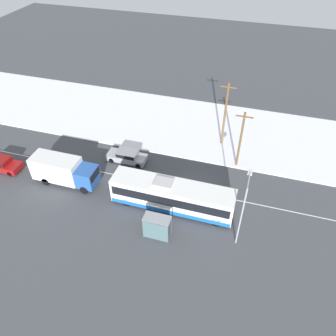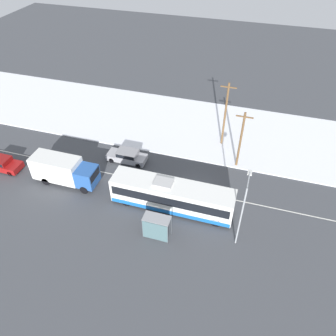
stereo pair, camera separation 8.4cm
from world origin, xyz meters
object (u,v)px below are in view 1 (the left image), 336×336
object	(u,v)px
box_truck	(63,170)
utility_pole_snowlot	(225,114)
utility_pole_roadside	(241,139)
parked_car_near_truck	(0,163)
city_bus	(172,196)
bus_shelter	(156,226)
pedestrian_at_stop	(160,220)
sedan_car	(127,156)
streetlamp	(243,205)

from	to	relation	value
box_truck	utility_pole_snowlot	world-z (taller)	utility_pole_snowlot
box_truck	utility_pole_roadside	xyz separation A→B (m)	(17.28, 8.09, 2.00)
parked_car_near_truck	utility_pole_snowlot	bearing A→B (deg)	27.46
city_bus	parked_car_near_truck	bearing A→B (deg)	179.94
parked_car_near_truck	bus_shelter	bearing A→B (deg)	-11.70
city_bus	bus_shelter	xyz separation A→B (m)	(-0.28, -4.09, 0.12)
city_bus	pedestrian_at_stop	distance (m)	2.98
bus_shelter	pedestrian_at_stop	bearing A→B (deg)	91.16
sedan_car	pedestrian_at_stop	distance (m)	10.72
city_bus	utility_pole_snowlot	world-z (taller)	utility_pole_snowlot
utility_pole_roadside	parked_car_near_truck	bearing A→B (deg)	-161.97
sedan_car	utility_pole_snowlot	bearing A→B (deg)	-146.43
utility_pole_snowlot	utility_pole_roadside	bearing A→B (deg)	-57.48
sedan_car	streetlamp	world-z (taller)	streetlamp
box_truck	pedestrian_at_stop	bearing A→B (deg)	-14.93
utility_pole_snowlot	bus_shelter	bearing A→B (deg)	-101.15
bus_shelter	utility_pole_snowlot	size ratio (longest dim) A/B	0.30
pedestrian_at_stop	utility_pole_snowlot	bearing A→B (deg)	77.91
streetlamp	utility_pole_roadside	bearing A→B (deg)	98.03
pedestrian_at_stop	streetlamp	bearing A→B (deg)	7.36
box_truck	utility_pole_roadside	world-z (taller)	utility_pole_roadside
sedan_car	utility_pole_roadside	world-z (taller)	utility_pole_roadside
sedan_car	parked_car_near_truck	size ratio (longest dim) A/B	0.98
pedestrian_at_stop	utility_pole_roadside	world-z (taller)	utility_pole_roadside
utility_pole_snowlot	pedestrian_at_stop	bearing A→B (deg)	-102.09
utility_pole_snowlot	box_truck	bearing A→B (deg)	-141.68
sedan_car	pedestrian_at_stop	bearing A→B (deg)	128.84
pedestrian_at_stop	box_truck	bearing A→B (deg)	165.07
utility_pole_roadside	bus_shelter	bearing A→B (deg)	-114.09
city_bus	utility_pole_roadside	size ratio (longest dim) A/B	1.72
bus_shelter	utility_pole_roadside	bearing A→B (deg)	65.91
box_truck	streetlamp	world-z (taller)	streetlamp
bus_shelter	box_truck	bearing A→B (deg)	159.94
parked_car_near_truck	utility_pole_roadside	world-z (taller)	utility_pole_roadside
pedestrian_at_stop	bus_shelter	size ratio (longest dim) A/B	0.73
sedan_car	parked_car_near_truck	xyz separation A→B (m)	(-13.12, -5.39, 0.02)
city_bus	sedan_car	distance (m)	8.90
city_bus	box_truck	bearing A→B (deg)	179.05
box_truck	sedan_car	distance (m)	7.29
parked_car_near_truck	utility_pole_roadside	distance (m)	26.86
city_bus	pedestrian_at_stop	xyz separation A→B (m)	(-0.30, -2.93, -0.47)
utility_pole_roadside	streetlamp	bearing A→B (deg)	-81.97
city_bus	sedan_car	world-z (taller)	city_bus
city_bus	bus_shelter	bearing A→B (deg)	-93.92
sedan_car	streetlamp	distance (m)	16.01
parked_car_near_truck	bus_shelter	xyz separation A→B (m)	(19.86, -4.11, 0.85)
box_truck	bus_shelter	distance (m)	12.51
city_bus	parked_car_near_truck	xyz separation A→B (m)	(-20.14, 0.02, -0.73)
streetlamp	utility_pole_snowlot	world-z (taller)	utility_pole_snowlot
bus_shelter	streetlamp	world-z (taller)	streetlamp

